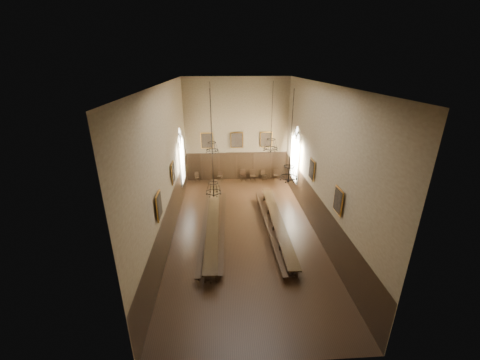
{
  "coord_description": "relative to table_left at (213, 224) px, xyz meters",
  "views": [
    {
      "loc": [
        -1.31,
        -16.26,
        10.1
      ],
      "look_at": [
        -0.18,
        1.5,
        2.91
      ],
      "focal_mm": 22.0,
      "sensor_mm": 36.0,
      "label": 1
    }
  ],
  "objects": [
    {
      "name": "window_right",
      "position": [
        6.41,
        5.31,
        2.98
      ],
      "size": [
        0.2,
        2.2,
        4.6
      ],
      "primitive_type": null,
      "color": "white",
      "rests_on": "wall_right"
    },
    {
      "name": "chair_2",
      "position": [
        0.4,
        8.39,
        -0.14
      ],
      "size": [
        0.52,
        0.52,
        0.94
      ],
      "rotation": [
        0.0,
        0.0,
        -0.31
      ],
      "color": "black",
      "rests_on": "floor"
    },
    {
      "name": "chair_5",
      "position": [
        3.4,
        8.29,
        -0.11
      ],
      "size": [
        0.46,
        0.46,
        1.03
      ],
      "rotation": [
        0.0,
        0.0,
        0.02
      ],
      "color": "black",
      "rests_on": "floor"
    },
    {
      "name": "chandelier_front_right",
      "position": [
        3.92,
        -3.12,
        4.67
      ],
      "size": [
        0.85,
        0.85,
        4.35
      ],
      "color": "black",
      "rests_on": "ceiling"
    },
    {
      "name": "wall_back",
      "position": [
        1.98,
        8.82,
        4.08
      ],
      "size": [
        9.0,
        0.02,
        9.0
      ],
      "primitive_type": "cube",
      "color": "#79684A",
      "rests_on": "ground"
    },
    {
      "name": "bench_left_inner",
      "position": [
        0.6,
        -0.08,
        -0.14
      ],
      "size": [
        0.62,
        9.72,
        0.44
      ],
      "rotation": [
        0.0,
        0.0,
        -0.03
      ],
      "color": "black",
      "rests_on": "floor"
    },
    {
      "name": "chandelier_front_left",
      "position": [
        0.19,
        -2.78,
        3.92
      ],
      "size": [
        0.77,
        0.77,
        5.19
      ],
      "color": "black",
      "rests_on": "ceiling"
    },
    {
      "name": "ceiling",
      "position": [
        1.98,
        -0.19,
        8.59
      ],
      "size": [
        9.0,
        18.0,
        0.02
      ],
      "primitive_type": "cube",
      "color": "black",
      "rests_on": "ground"
    },
    {
      "name": "portrait_left_1",
      "position": [
        -2.4,
        -3.69,
        3.28
      ],
      "size": [
        0.12,
        1.0,
        1.3
      ],
      "color": "gold",
      "rests_on": "wall_left"
    },
    {
      "name": "bench_right_inner",
      "position": [
        3.51,
        -0.34,
        -0.14
      ],
      "size": [
        0.48,
        9.84,
        0.44
      ],
      "rotation": [
        0.0,
        0.0,
        0.02
      ],
      "color": "black",
      "rests_on": "floor"
    },
    {
      "name": "portrait_back_1",
      "position": [
        1.98,
        8.69,
        3.28
      ],
      "size": [
        1.1,
        0.12,
        1.4
      ],
      "color": "gold",
      "rests_on": "wall_back"
    },
    {
      "name": "wainscot_panelling",
      "position": [
        1.98,
        -0.19,
        0.83
      ],
      "size": [
        9.0,
        18.0,
        2.5
      ],
      "primitive_type": null,
      "color": "black",
      "rests_on": "floor"
    },
    {
      "name": "bench_right_outer",
      "position": [
        4.46,
        -0.07,
        -0.14
      ],
      "size": [
        0.54,
        9.6,
        0.43
      ],
      "rotation": [
        0.0,
        0.0,
        -0.03
      ],
      "color": "black",
      "rests_on": "floor"
    },
    {
      "name": "portrait_left_0",
      "position": [
        -2.4,
        0.81,
        3.28
      ],
      "size": [
        0.12,
        1.0,
        1.3
      ],
      "color": "gold",
      "rests_on": "wall_left"
    },
    {
      "name": "wall_right",
      "position": [
        6.49,
        -0.19,
        4.08
      ],
      "size": [
        0.02,
        18.0,
        9.0
      ],
      "primitive_type": "cube",
      "color": "#79684A",
      "rests_on": "ground"
    },
    {
      "name": "table_left",
      "position": [
        0.0,
        0.0,
        0.0
      ],
      "size": [
        0.83,
        10.75,
        0.84
      ],
      "rotation": [
        0.0,
        0.0,
        -0.01
      ],
      "color": "black",
      "rests_on": "floor"
    },
    {
      "name": "wall_left",
      "position": [
        -2.53,
        -0.19,
        4.08
      ],
      "size": [
        0.02,
        18.0,
        9.0
      ],
      "primitive_type": "cube",
      "color": "#79684A",
      "rests_on": "ground"
    },
    {
      "name": "chair_0",
      "position": [
        -1.62,
        8.41,
        -0.15
      ],
      "size": [
        0.48,
        0.48,
        0.9
      ],
      "rotation": [
        0.0,
        0.0,
        0.24
      ],
      "color": "black",
      "rests_on": "floor"
    },
    {
      "name": "wall_front",
      "position": [
        1.98,
        -9.2,
        4.08
      ],
      "size": [
        9.0,
        0.02,
        9.0
      ],
      "primitive_type": "cube",
      "color": "#79684A",
      "rests_on": "ground"
    },
    {
      "name": "floor",
      "position": [
        1.98,
        -0.19,
        -0.43
      ],
      "size": [
        9.0,
        18.0,
        0.02
      ],
      "primitive_type": "cube",
      "color": "black",
      "rests_on": "ground"
    },
    {
      "name": "chair_7",
      "position": [
        5.56,
        8.37,
        -0.13
      ],
      "size": [
        0.46,
        0.46,
        0.97
      ],
      "rotation": [
        0.0,
        0.0,
        -0.08
      ],
      "color": "black",
      "rests_on": "floor"
    },
    {
      "name": "table_right",
      "position": [
        4.07,
        -0.31,
        -0.04
      ],
      "size": [
        0.74,
        9.8,
        0.76
      ],
      "rotation": [
        0.0,
        0.0,
        -0.01
      ],
      "color": "black",
      "rests_on": "floor"
    },
    {
      "name": "portrait_right_0",
      "position": [
        6.36,
        0.81,
        3.28
      ],
      "size": [
        0.12,
        1.0,
        1.3
      ],
      "color": "gold",
      "rests_on": "wall_right"
    },
    {
      "name": "chair_4",
      "position": [
        2.53,
        8.38,
        -0.11
      ],
      "size": [
        0.5,
        0.5,
        1.03
      ],
      "rotation": [
        0.0,
        0.0,
        0.09
      ],
      "color": "black",
      "rests_on": "floor"
    },
    {
      "name": "portrait_back_0",
      "position": [
        -0.62,
        8.69,
        3.28
      ],
      "size": [
        1.1,
        0.12,
        1.4
      ],
      "color": "gold",
      "rests_on": "wall_back"
    },
    {
      "name": "portrait_right_1",
      "position": [
        6.36,
        -3.69,
        3.28
      ],
      "size": [
        0.12,
        1.0,
        1.3
      ],
      "color": "gold",
      "rests_on": "wall_right"
    },
    {
      "name": "window_left",
      "position": [
        -2.45,
        5.31,
        2.98
      ],
      "size": [
        0.2,
        2.2,
        4.6
      ],
      "primitive_type": null,
      "color": "white",
      "rests_on": "wall_left"
    },
    {
      "name": "portrait_back_2",
      "position": [
        4.58,
        8.69,
        3.28
      ],
      "size": [
        1.1,
        0.12,
        1.4
      ],
      "color": "gold",
      "rests_on": "wall_back"
    },
    {
      "name": "bench_left_outer",
      "position": [
        -0.56,
        -0.23,
        -0.14
      ],
      "size": [
        0.47,
        9.68,
        0.44
      ],
      "rotation": [
        0.0,
        0.0,
        -0.02
      ],
      "color": "black",
      "rests_on": "floor"
    },
    {
      "name": "chandelier_back_left",
      "position": [
        0.03,
        2.18,
        4.59
      ],
      "size": [
        0.81,
        0.81,
        4.44
      ],
      "color": "black",
      "rests_on": "ceiling"
    },
    {
      "name": "chandelier_back_right",
      "position": [
        3.92,
        2.43,
        4.56
      ],
      "size": [
        0.95,
        0.95,
        4.47
      ],
      "color": "black",
      "rests_on": "ceiling"
    },
    {
      "name": "chair_6",
      "position": [
        4.42,
        8.42,
        -0.13
      ],
      "size": [
        0.54,
        0.54,
        0.97
      ],
      "rotation": [
        0.0,
        0.0,
        0.32
      ],
      "color": "black",
      "rests_on": "floor"
    }
  ]
}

